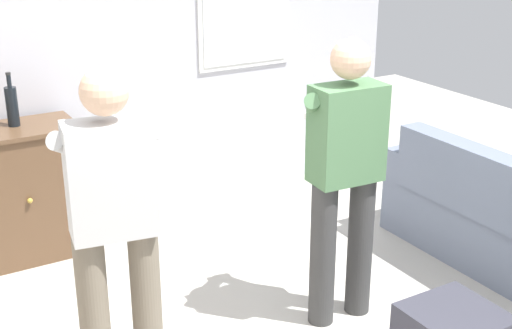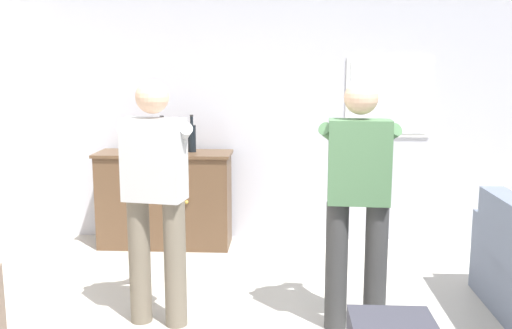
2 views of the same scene
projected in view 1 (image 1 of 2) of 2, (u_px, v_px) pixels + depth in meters
wall_back_with_window at (99, 39)px, 5.21m from camera, size 5.20×0.15×2.80m
bottle_spirits_clear at (12, 105)px, 4.72m from camera, size 0.08×0.08×0.36m
person_standing_left at (114, 221)px, 3.36m from camera, size 0.55×0.50×1.68m
person_standing_right at (344, 170)px, 4.00m from camera, size 0.56×0.49×1.68m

